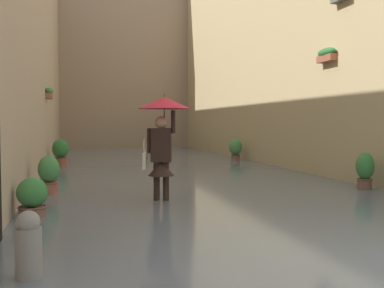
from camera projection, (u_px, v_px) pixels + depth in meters
ground_plane at (162, 170)px, 14.93m from camera, size 60.00×60.00×0.00m
flood_water at (162, 168)px, 14.92m from camera, size 8.39×28.68×0.12m
building_facade_left at (287, 34)px, 15.88m from camera, size 2.04×26.68×9.76m
building_facade_right at (13, 30)px, 13.51m from camera, size 2.04×26.68×9.00m
building_facade_far at (124, 48)px, 26.45m from camera, size 11.19×1.80×12.38m
person_wading at (163, 128)px, 8.24m from camera, size 1.01×1.01×2.17m
potted_plant_far_left at (365, 171)px, 9.70m from camera, size 0.40×0.40×0.94m
potted_plant_far_right at (49, 175)px, 9.12m from camera, size 0.44×0.44×0.93m
potted_plant_near_left at (236, 149)px, 17.36m from camera, size 0.53×0.53×0.96m
potted_plant_mid_right at (32, 200)px, 6.90m from camera, size 0.48×0.48×0.74m
potted_plant_near_right at (60, 153)px, 15.01m from camera, size 0.55×0.55×1.04m
mooring_bollard at (29, 251)px, 4.13m from camera, size 0.25×0.25×0.78m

